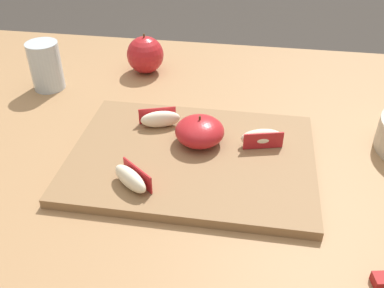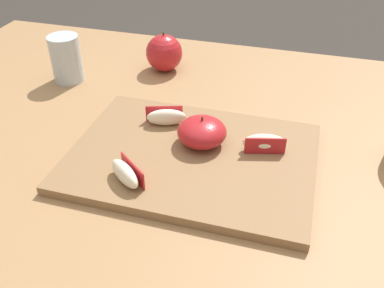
% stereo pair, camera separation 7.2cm
% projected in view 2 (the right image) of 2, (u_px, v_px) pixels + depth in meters
% --- Properties ---
extents(dining_table, '(1.29, 0.96, 0.77)m').
position_uv_depth(dining_table, '(164.00, 182.00, 0.85)').
color(dining_table, '#9E754C').
rests_on(dining_table, ground_plane).
extents(cutting_board, '(0.41, 0.30, 0.02)m').
position_uv_depth(cutting_board, '(192.00, 157.00, 0.74)').
color(cutting_board, olive).
rests_on(cutting_board, dining_table).
extents(apple_half_skin_up, '(0.09, 0.09, 0.05)m').
position_uv_depth(apple_half_skin_up, '(202.00, 132.00, 0.75)').
color(apple_half_skin_up, '#B21E23').
rests_on(apple_half_skin_up, cutting_board).
extents(apple_wedge_near_knife, '(0.07, 0.06, 0.03)m').
position_uv_depth(apple_wedge_near_knife, '(126.00, 173.00, 0.67)').
color(apple_wedge_near_knife, '#F4EACC').
rests_on(apple_wedge_near_knife, cutting_board).
extents(apple_wedge_right, '(0.08, 0.05, 0.03)m').
position_uv_depth(apple_wedge_right, '(164.00, 117.00, 0.80)').
color(apple_wedge_right, '#F4EACC').
rests_on(apple_wedge_right, cutting_board).
extents(apple_wedge_left, '(0.08, 0.04, 0.03)m').
position_uv_depth(apple_wedge_left, '(264.00, 142.00, 0.73)').
color(apple_wedge_left, '#F4EACC').
rests_on(apple_wedge_left, cutting_board).
extents(whole_apple_crimson, '(0.09, 0.09, 0.09)m').
position_uv_depth(whole_apple_crimson, '(164.00, 53.00, 1.01)').
color(whole_apple_crimson, '#B21E23').
rests_on(whole_apple_crimson, dining_table).
extents(drinking_glass_water, '(0.07, 0.07, 0.10)m').
position_uv_depth(drinking_glass_water, '(66.00, 59.00, 0.96)').
color(drinking_glass_water, silver).
rests_on(drinking_glass_water, dining_table).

